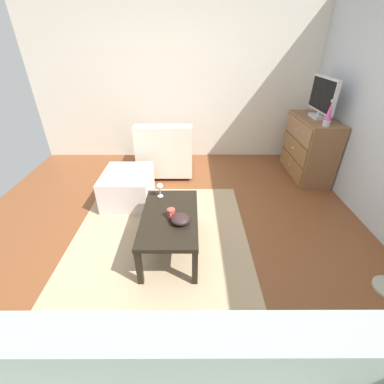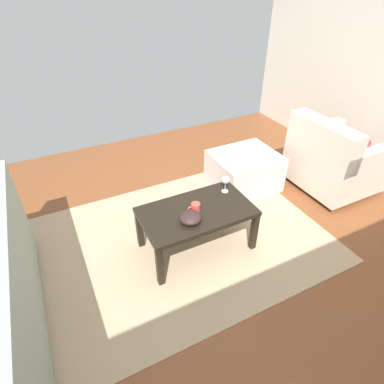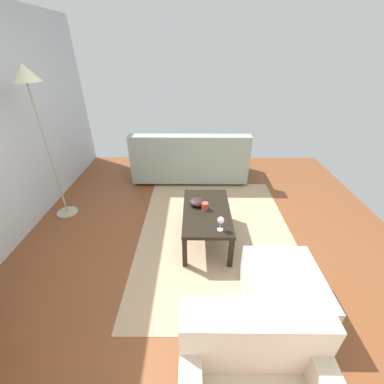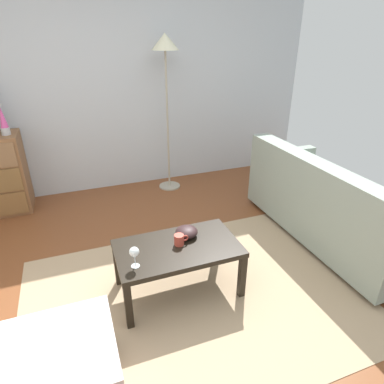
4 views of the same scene
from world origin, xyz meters
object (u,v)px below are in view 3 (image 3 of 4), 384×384
(wine_glass, at_px, (221,221))
(bowl_decorative, at_px, (197,202))
(coffee_table, at_px, (207,214))
(standing_lamp, at_px, (29,90))
(ottoman, at_px, (282,292))
(couch_large, at_px, (190,160))
(mug, at_px, (205,206))

(wine_glass, xyz_separation_m, bowl_decorative, (0.46, 0.23, -0.08))
(coffee_table, xyz_separation_m, standing_lamp, (0.52, 1.95, 1.26))
(wine_glass, bearing_deg, coffee_table, 19.40)
(coffee_table, relative_size, ottoman, 1.34)
(couch_large, xyz_separation_m, ottoman, (-2.59, -0.84, -0.13))
(wine_glass, relative_size, standing_lamp, 0.08)
(coffee_table, height_order, couch_large, couch_large)
(bowl_decorative, distance_m, standing_lamp, 2.21)
(mug, xyz_separation_m, couch_large, (1.64, 0.20, -0.13))
(coffee_table, xyz_separation_m, mug, (0.02, 0.02, 0.10))
(mug, bearing_deg, couch_large, 6.85)
(couch_large, xyz_separation_m, standing_lamp, (-1.14, 1.73, 1.29))
(coffee_table, height_order, bowl_decorative, bowl_decorative)
(wine_glass, relative_size, couch_large, 0.08)
(coffee_table, xyz_separation_m, couch_large, (1.66, 0.22, -0.03))
(wine_glass, xyz_separation_m, mug, (0.37, 0.14, -0.07))
(mug, distance_m, standing_lamp, 2.31)
(wine_glass, xyz_separation_m, standing_lamp, (0.87, 2.07, 1.09))
(wine_glass, distance_m, bowl_decorative, 0.52)
(coffee_table, xyz_separation_m, ottoman, (-0.92, -0.62, -0.16))
(mug, relative_size, couch_large, 0.06)
(bowl_decorative, relative_size, couch_large, 0.09)
(bowl_decorative, bearing_deg, standing_lamp, 77.43)
(wine_glass, height_order, ottoman, wine_glass)
(mug, bearing_deg, ottoman, -145.79)
(ottoman, bearing_deg, coffee_table, 34.03)
(coffee_table, bearing_deg, mug, 41.33)
(standing_lamp, bearing_deg, ottoman, -119.37)
(couch_large, bearing_deg, bowl_decorative, -176.05)
(couch_large, bearing_deg, wine_glass, -170.42)
(coffee_table, height_order, ottoman, coffee_table)
(couch_large, height_order, standing_lamp, standing_lamp)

